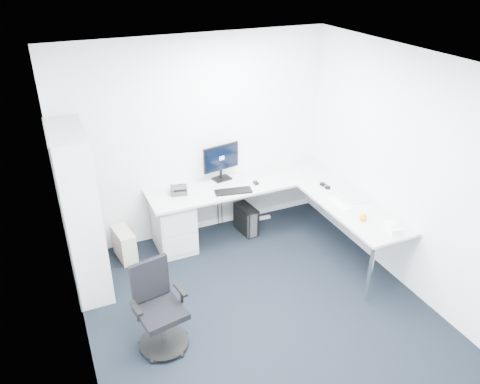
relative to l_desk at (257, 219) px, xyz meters
name	(u,v)px	position (x,y,z in m)	size (l,w,h in m)	color
ground	(266,322)	(-0.55, -1.40, -0.39)	(4.20, 4.20, 0.00)	black
ceiling	(275,71)	(-0.55, -1.40, 2.31)	(4.20, 4.20, 0.00)	white
wall_back	(197,140)	(-0.55, 0.70, 0.96)	(3.60, 0.02, 2.70)	white
wall_front	(434,381)	(-0.55, -3.50, 0.96)	(3.60, 0.02, 2.70)	white
wall_left	(73,260)	(-2.35, -1.40, 0.96)	(0.02, 4.20, 2.70)	white
wall_right	(418,180)	(1.25, -1.40, 0.96)	(0.02, 4.20, 2.70)	white
l_desk	(257,219)	(0.00, 0.00, 0.00)	(2.68, 1.50, 0.78)	#B7B9B9
drawer_pedestal	(174,224)	(-1.04, 0.38, -0.03)	(0.48, 0.59, 0.73)	#B7B9B9
bookshelf	(80,212)	(-2.17, 0.05, 0.59)	(0.38, 0.98, 1.96)	#BBBDBD
task_chair	(161,310)	(-1.66, -1.28, 0.08)	(0.52, 0.52, 0.93)	black
black_pc_tower	(246,219)	(0.00, 0.34, -0.19)	(0.18, 0.41, 0.40)	black
beige_pc_tower	(124,244)	(-1.70, 0.40, -0.19)	(0.19, 0.43, 0.41)	#B8B59D
power_strip	(260,218)	(0.33, 0.55, -0.37)	(0.31, 0.05, 0.04)	white
monitor	(222,162)	(-0.27, 0.56, 0.65)	(0.53, 0.17, 0.51)	black
black_keyboard	(233,191)	(-0.27, 0.15, 0.40)	(0.48, 0.17, 0.02)	black
mouse	(256,183)	(0.09, 0.24, 0.41)	(0.05, 0.09, 0.03)	black
desk_phone	(179,188)	(-0.93, 0.41, 0.46)	(0.20, 0.20, 0.14)	#2E2E31
laptop	(357,188)	(1.10, -0.60, 0.52)	(0.37, 0.36, 0.26)	silver
white_keyboard	(338,204)	(0.79, -0.67, 0.40)	(0.11, 0.37, 0.01)	white
headphones	(325,185)	(0.90, -0.20, 0.41)	(0.11, 0.17, 0.05)	black
orange_fruit	(363,217)	(0.82, -1.11, 0.44)	(0.09, 0.09, 0.09)	orange
tissue_box	(392,228)	(0.97, -1.43, 0.43)	(0.11, 0.22, 0.08)	white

